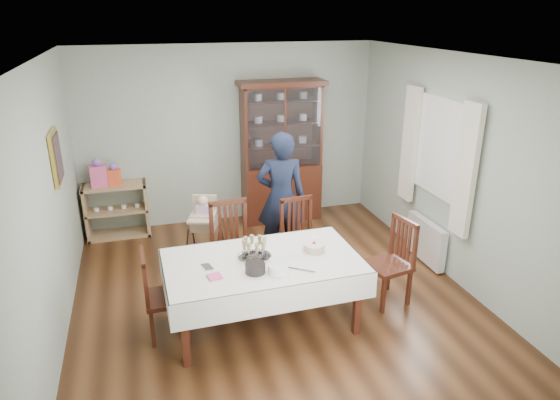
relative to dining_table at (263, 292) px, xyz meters
name	(u,v)px	position (x,y,z in m)	size (l,w,h in m)	color
floor	(274,297)	(0.25, 0.47, -0.38)	(5.00, 5.00, 0.00)	#593319
room_shell	(261,144)	(0.25, 1.00, 1.32)	(5.00, 5.00, 5.00)	#9EAA99
dining_table	(263,292)	(0.00, 0.00, 0.00)	(2.02, 1.18, 0.76)	#441B11
china_cabinet	(281,150)	(1.00, 2.73, 0.74)	(1.30, 0.48, 2.18)	#441B11
sideboard	(117,210)	(-1.50, 2.75, 0.02)	(0.90, 0.38, 0.80)	tan
picture_frame	(56,157)	(-1.97, 1.27, 1.27)	(0.04, 0.48, 0.58)	gold
window	(441,148)	(2.47, 0.77, 1.17)	(0.04, 1.02, 1.22)	white
curtain_left	(466,171)	(2.41, 0.15, 1.07)	(0.07, 0.30, 1.55)	silver
curtain_right	(410,144)	(2.41, 1.39, 1.07)	(0.07, 0.30, 1.55)	silver
radiator	(426,241)	(2.41, 0.77, -0.08)	(0.10, 0.80, 0.55)	white
chair_far_left	(234,265)	(-0.15, 0.79, -0.07)	(0.52, 0.52, 1.06)	#441B11
chair_far_right	(302,255)	(0.71, 0.86, -0.09)	(0.49, 0.49, 0.99)	#441B11
chair_end_left	(166,311)	(-1.00, 0.09, -0.10)	(0.43, 0.43, 0.94)	#441B11
chair_end_right	(388,278)	(1.48, 0.05, -0.09)	(0.52, 0.52, 0.98)	#441B11
woman	(281,197)	(0.60, 1.39, 0.49)	(0.64, 0.42, 1.74)	black
high_chair	(205,237)	(-0.39, 1.54, -0.02)	(0.54, 0.54, 0.95)	black
champagne_tray	(254,252)	(-0.07, 0.07, 0.44)	(0.35, 0.35, 0.21)	silver
birthday_cake	(314,248)	(0.56, 0.02, 0.42)	(0.26, 0.26, 0.18)	white
plate_stack_dark	(255,268)	(-0.13, -0.23, 0.42)	(0.20, 0.20, 0.09)	black
plate_stack_white	(278,269)	(0.08, -0.29, 0.42)	(0.20, 0.20, 0.09)	white
napkin_stack	(215,277)	(-0.53, -0.22, 0.38)	(0.13, 0.13, 0.02)	#E2538C
cutlery	(204,267)	(-0.60, 0.00, 0.38)	(0.10, 0.15, 0.01)	silver
cake_knife	(301,270)	(0.30, -0.31, 0.38)	(0.30, 0.03, 0.01)	silver
gift_bag_pink	(98,174)	(-1.69, 2.73, 0.60)	(0.24, 0.17, 0.41)	#E2538C
gift_bag_orange	(114,175)	(-1.48, 2.73, 0.56)	(0.18, 0.13, 0.33)	#F15126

